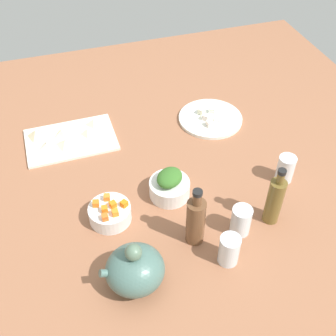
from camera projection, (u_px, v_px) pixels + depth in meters
The scene contains 30 objects.
tabletop at pixel (168, 182), 139.85cm from camera, with size 190.00×190.00×3.00cm, color #955F42.
cutting_board at pixel (71, 140), 152.35cm from camera, with size 31.91×21.13×1.00cm, color white.
plate_tofu at pixel (210, 118), 161.27cm from camera, with size 24.38×24.38×1.20cm, color white.
bowl_greens at pixel (170, 189), 131.88cm from camera, with size 12.77×12.77×5.53cm, color white.
bowl_carrots at pixel (110, 213), 124.98cm from camera, with size 12.67×12.67×5.04cm, color white.
teapot at pixel (135, 269), 107.15cm from camera, with size 16.97×15.03×15.59cm.
bottle_0 at pixel (197, 220), 115.72cm from camera, with size 5.38×5.38×20.23cm.
bottle_1 at pixel (275, 200), 120.78cm from camera, with size 4.78×4.78×20.55cm.
drinking_glass_0 at pixel (285, 169), 135.47cm from camera, with size 5.68×5.68×9.45cm, color white.
drinking_glass_1 at pixel (241, 221), 120.26cm from camera, with size 5.88×5.88×9.34cm, color white.
drinking_glass_2 at pixel (229, 250), 112.99cm from camera, with size 5.72×5.72×9.49cm, color white.
carrot_cube_0 at pixel (107, 197), 124.96cm from camera, with size 1.80×1.80×1.80cm, color orange.
carrot_cube_1 at pixel (96, 204), 123.21cm from camera, with size 1.80×1.80×1.80cm, color orange.
carrot_cube_2 at pixel (105, 209), 121.65cm from camera, with size 1.80×1.80×1.80cm, color orange.
carrot_cube_3 at pixel (124, 204), 123.16cm from camera, with size 1.80×1.80×1.80cm, color orange.
carrot_cube_4 at pixel (115, 213), 120.72cm from camera, with size 1.80×1.80×1.80cm, color orange.
carrot_cube_5 at pixel (105, 217), 119.53cm from camera, with size 1.80×1.80×1.80cm, color orange.
carrot_cube_6 at pixel (113, 204), 122.96cm from camera, with size 1.80×1.80×1.80cm, color orange.
chopped_greens_mound at pixel (170, 178), 128.46cm from camera, with size 9.05×7.41×4.28cm, color #366A26.
tofu_cube_0 at pixel (206, 117), 159.00cm from camera, with size 2.20×2.20×2.20cm, color white.
tofu_cube_1 at pixel (217, 120), 157.84cm from camera, with size 2.20×2.20×2.20cm, color white.
tofu_cube_2 at pixel (212, 110), 162.21cm from camera, with size 2.20×2.20×2.20cm, color white.
tofu_cube_3 at pixel (201, 111), 161.71cm from camera, with size 2.20×2.20×2.20cm, color #F5EFC9.
tofu_cube_4 at pixel (210, 124), 156.26cm from camera, with size 2.20×2.20×2.20cm, color #FBE0CD.
dumpling_0 at pixel (87, 131), 153.34cm from camera, with size 4.63×3.97×2.18cm, color beige.
dumpling_1 at pixel (47, 146), 147.21cm from camera, with size 5.81×5.42×2.52cm, color beige.
dumpling_2 at pixel (36, 133), 151.79cm from camera, with size 5.67×5.50×3.11cm, color beige.
dumpling_3 at pixel (65, 143), 148.78cm from camera, with size 5.84×5.64×2.05cm, color beige.
dumpling_4 at pixel (94, 122), 157.37cm from camera, with size 5.19×4.74×2.27cm, color beige.
dumpling_5 at pixel (62, 132), 152.63cm from camera, with size 4.84×4.52×2.52cm, color beige.
Camera 1 is at (29.16, 92.57, 102.30)cm, focal length 44.87 mm.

